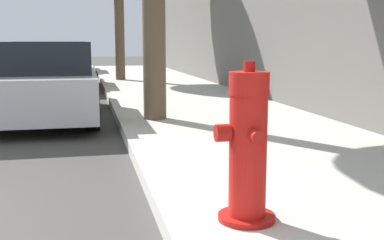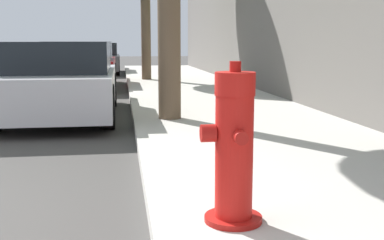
{
  "view_description": "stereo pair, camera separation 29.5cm",
  "coord_description": "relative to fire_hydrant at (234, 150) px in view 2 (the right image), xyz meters",
  "views": [
    {
      "loc": [
        1.28,
        -2.82,
        1.24
      ],
      "look_at": [
        2.16,
        1.11,
        0.58
      ],
      "focal_mm": 45.0,
      "sensor_mm": 36.0,
      "label": 1
    },
    {
      "loc": [
        1.57,
        -2.87,
        1.24
      ],
      "look_at": [
        2.16,
        1.11,
        0.58
      ],
      "focal_mm": 45.0,
      "sensor_mm": 36.0,
      "label": 2
    }
  ],
  "objects": [
    {
      "name": "sidewalk_slab",
      "position": [
        1.0,
        0.09,
        -0.52
      ],
      "size": [
        3.0,
        40.0,
        0.14
      ],
      "color": "beige",
      "rests_on": "ground_plane"
    },
    {
      "name": "fire_hydrant",
      "position": [
        0.0,
        0.0,
        0.0
      ],
      "size": [
        0.38,
        0.38,
        0.99
      ],
      "color": "#A91511",
      "rests_on": "sidewalk_slab"
    },
    {
      "name": "parked_car_near",
      "position": [
        -1.66,
        5.33,
        0.02
      ],
      "size": [
        1.78,
        4.01,
        1.24
      ],
      "color": "#B7B7BC",
      "rests_on": "ground_plane"
    },
    {
      "name": "parked_car_far",
      "position": [
        -1.59,
        16.62,
        0.01
      ],
      "size": [
        1.73,
        4.28,
        1.21
      ],
      "color": "#4C5156",
      "rests_on": "ground_plane"
    },
    {
      "name": "parked_car_mid",
      "position": [
        -1.76,
        10.64,
        0.02
      ],
      "size": [
        1.87,
        4.13,
        1.25
      ],
      "color": "maroon",
      "rests_on": "ground_plane"
    }
  ]
}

